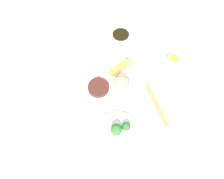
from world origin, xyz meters
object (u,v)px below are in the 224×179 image
Objects in this scene: main_plate at (110,80)px; broccoli_plate at (117,133)px; soy_sauce_bowl at (121,37)px; chopsticks_pair at (157,105)px; sauce_ramekin_hot_mustard at (173,60)px.

main_plate is 1.44× the size of broccoli_plate.
soy_sauce_bowl reaches higher than chopsticks_pair.
soy_sauce_bowl is 0.47× the size of chopsticks_pair.
broccoli_plate is (-0.08, -0.25, -0.00)m from main_plate.
main_plate is 1.24× the size of chopsticks_pair.
soy_sauce_bowl reaches higher than sauce_ramekin_hot_mustard.
soy_sauce_bowl is at bearing 87.55° from chopsticks_pair.
broccoli_plate is 0.46m from sauce_ramekin_hot_mustard.
main_plate reaches higher than broccoli_plate.
sauce_ramekin_hot_mustard is at bearing -54.16° from soy_sauce_bowl.
soy_sauce_bowl reaches higher than main_plate.
broccoli_plate is at bearing -107.53° from main_plate.
soy_sauce_bowl is at bearing 53.18° from main_plate.
broccoli_plate is 1.85× the size of soy_sauce_bowl.
chopsticks_pair is (-0.19, -0.17, -0.01)m from sauce_ramekin_hot_mustard.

